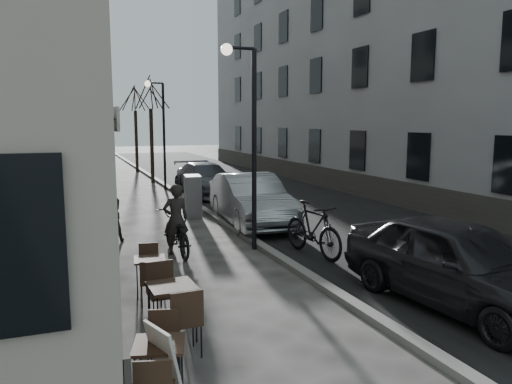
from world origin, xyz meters
TOP-DOWN VIEW (x-y plane):
  - ground at (0.00, 0.00)m, footprint 120.00×120.00m
  - road at (3.85, 16.00)m, footprint 7.30×60.00m
  - kerb at (0.20, 16.00)m, footprint 0.25×60.00m
  - building_right at (9.50, 16.50)m, footprint 4.00×35.00m
  - streetlamp_near at (-0.17, 6.00)m, footprint 0.90×0.28m
  - streetlamp_far at (-0.17, 18.00)m, footprint 0.90×0.28m
  - tree_near at (-0.10, 21.00)m, footprint 2.40×2.40m
  - tree_far at (-0.10, 27.00)m, footprint 2.40×2.40m
  - bistro_set_a at (-3.52, -0.15)m, footprint 0.76×1.49m
  - bistro_set_b at (-3.03, 1.50)m, footprint 0.71×1.69m
  - bistro_set_c at (-3.04, 3.54)m, footprint 0.64×1.45m
  - sign_board at (-3.46, -0.29)m, footprint 0.51×0.63m
  - utility_cabinet at (-0.40, 10.87)m, footprint 0.65×1.01m
  - bicycle at (-1.96, 6.27)m, footprint 0.83×2.07m
  - cyclist_rider at (-1.96, 6.27)m, footprint 0.66×0.46m
  - pedestrian_near at (-3.39, 8.11)m, footprint 0.88×0.74m
  - pedestrian_mid at (-3.34, 10.78)m, footprint 1.12×0.94m
  - pedestrian_far at (-3.30, 11.98)m, footprint 0.95×0.45m
  - car_near at (1.94, 1.00)m, footprint 2.30×4.80m
  - car_mid at (1.00, 8.93)m, footprint 2.01×4.93m
  - car_far at (1.36, 15.63)m, footprint 2.17×4.92m
  - moped at (1.12, 4.92)m, footprint 0.98×2.27m

SIDE VIEW (x-z plane):
  - ground at x=0.00m, z-range 0.00..0.00m
  - road at x=3.85m, z-range 0.00..0.00m
  - kerb at x=0.20m, z-range 0.00..0.12m
  - sign_board at x=-3.46m, z-range -0.09..0.89m
  - bistro_set_c at x=-3.04m, z-range 0.01..0.85m
  - bistro_set_a at x=-3.52m, z-range 0.01..0.86m
  - bistro_set_b at x=-3.03m, z-range 0.01..1.00m
  - bicycle at x=-1.96m, z-range 0.00..1.07m
  - moped at x=1.12m, z-range 0.00..1.32m
  - car_far at x=1.36m, z-range 0.00..1.41m
  - utility_cabinet at x=-0.40m, z-range 0.00..1.42m
  - pedestrian_mid at x=-3.34m, z-range 0.00..1.50m
  - pedestrian_far at x=-3.30m, z-range 0.00..1.57m
  - car_near at x=1.94m, z-range 0.00..1.58m
  - car_mid at x=1.00m, z-range 0.00..1.59m
  - pedestrian_near at x=-3.39m, z-range 0.00..1.61m
  - cyclist_rider at x=-1.96m, z-range 0.00..1.75m
  - streetlamp_near at x=-0.17m, z-range 0.62..5.71m
  - streetlamp_far at x=-0.17m, z-range 0.62..5.71m
  - tree_near at x=-0.10m, z-range 1.81..7.51m
  - tree_far at x=-0.10m, z-range 1.81..7.51m
  - building_right at x=9.50m, z-range 0.00..16.00m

